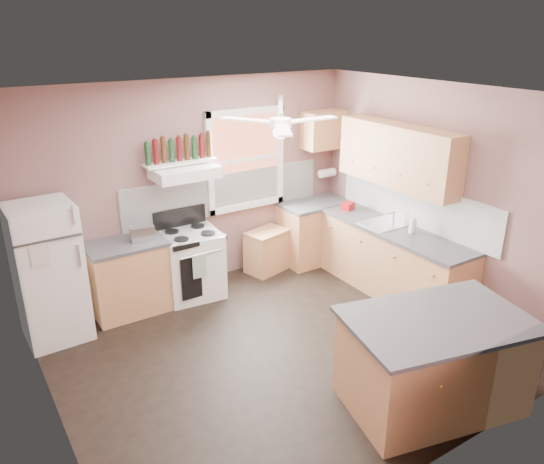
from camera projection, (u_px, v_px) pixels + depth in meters
floor at (279, 349)px, 5.76m from camera, size 4.50×4.50×0.00m
ceiling at (281, 95)px, 4.77m from camera, size 4.50×4.50×0.00m
wall_back at (193, 185)px, 6.85m from camera, size 4.50×0.05×2.70m
wall_right at (436, 196)px, 6.41m from camera, size 0.05×4.00×2.70m
wall_left at (37, 292)px, 4.12m from camera, size 0.05×4.00×2.70m
backsplash_back at (226, 193)px, 7.11m from camera, size 2.90×0.03×0.55m
backsplash_right at (414, 204)px, 6.69m from camera, size 0.03×2.60×0.55m
window_view at (245, 160)px, 7.10m from camera, size 1.00×0.02×1.20m
window_frame at (246, 160)px, 7.08m from camera, size 1.16×0.07×1.36m
refrigerator at (49, 273)px, 5.73m from camera, size 0.68×0.66×1.56m
base_cabinet_left at (129, 278)px, 6.40m from camera, size 0.90×0.60×0.86m
counter_left at (125, 244)px, 6.24m from camera, size 0.92×0.62×0.04m
toaster at (142, 233)px, 6.26m from camera, size 0.30×0.19×0.18m
stove at (192, 264)px, 6.78m from camera, size 0.77×0.71×0.86m
range_hood at (185, 172)px, 6.42m from camera, size 0.78×0.50×0.14m
bottle_shelf at (180, 162)px, 6.48m from camera, size 0.90×0.26×0.03m
cart at (267, 252)px, 7.50m from camera, size 0.65×0.51×0.58m
base_cabinet_corner at (315, 232)px, 7.82m from camera, size 1.00×0.60×0.86m
base_cabinet_right at (393, 263)px, 6.82m from camera, size 0.60×2.20×0.86m
counter_corner at (316, 203)px, 7.65m from camera, size 1.02×0.62×0.04m
counter_right at (395, 230)px, 6.65m from camera, size 0.62×2.22×0.04m
sink at (384, 224)px, 6.80m from camera, size 0.55×0.45×0.03m
faucet at (393, 217)px, 6.85m from camera, size 0.03×0.03×0.14m
upper_cabinet_right at (398, 155)px, 6.55m from camera, size 0.33×1.80×0.76m
upper_cabinet_corner at (323, 130)px, 7.48m from camera, size 0.60×0.33×0.52m
paper_towel at (327, 173)px, 7.80m from camera, size 0.26×0.12×0.12m
island at (433, 364)px, 4.80m from camera, size 1.69×1.28×0.86m
island_top at (439, 321)px, 4.63m from camera, size 1.80×1.38×0.04m
ceiling_fan_hub at (281, 123)px, 4.86m from camera, size 0.20×0.20×0.08m
soap_bottle at (413, 224)px, 6.46m from camera, size 0.12×0.12×0.25m
red_caddy at (348, 206)px, 7.33m from camera, size 0.21×0.18×0.10m
wine_bottles at (179, 149)px, 6.42m from camera, size 0.86×0.06×0.31m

